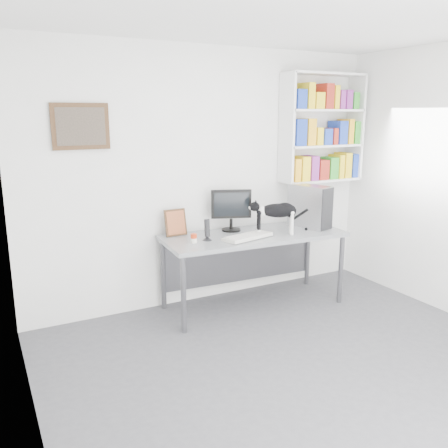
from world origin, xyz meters
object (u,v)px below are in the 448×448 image
object	(u,v)px
speaker	(207,229)
leaning_print	(176,222)
keyboard	(248,237)
cat	(277,218)
pc_tower	(310,206)
monitor	(231,210)
bookshelf	(322,128)
desk	(253,270)
soup_can	(194,238)

from	to	relation	value
speaker	leaning_print	distance (m)	0.38
keyboard	cat	world-z (taller)	cat
pc_tower	monitor	bearing A→B (deg)	149.42
bookshelf	desk	distance (m)	1.84
bookshelf	soup_can	size ratio (longest dim) A/B	13.78
desk	keyboard	xyz separation A→B (m)	(-0.16, -0.13, 0.42)
monitor	soup_can	bearing A→B (deg)	-133.54
keyboard	pc_tower	world-z (taller)	pc_tower
desk	leaning_print	xyz separation A→B (m)	(-0.75, 0.32, 0.54)
monitor	speaker	world-z (taller)	monitor
bookshelf	cat	distance (m)	1.33
desk	leaning_print	bearing A→B (deg)	160.43
bookshelf	pc_tower	xyz separation A→B (m)	(-0.39, -0.32, -0.83)
bookshelf	cat	bearing A→B (deg)	-154.52
bookshelf	keyboard	size ratio (longest dim) A/B	2.37
desk	keyboard	world-z (taller)	keyboard
bookshelf	speaker	xyz separation A→B (m)	(-1.63, -0.31, -0.95)
monitor	leaning_print	size ratio (longest dim) A/B	1.59
speaker	cat	distance (m)	0.75
desk	monitor	size ratio (longest dim) A/B	4.20
cat	bookshelf	bearing A→B (deg)	52.88
keyboard	cat	size ratio (longest dim) A/B	0.95
keyboard	speaker	bearing A→B (deg)	148.59
keyboard	speaker	world-z (taller)	speaker
desk	pc_tower	world-z (taller)	pc_tower
leaning_print	soup_can	size ratio (longest dim) A/B	3.16
keyboard	leaning_print	bearing A→B (deg)	129.90
keyboard	speaker	distance (m)	0.42
keyboard	leaning_print	distance (m)	0.75
speaker	soup_can	size ratio (longest dim) A/B	2.47
bookshelf	leaning_print	size ratio (longest dim) A/B	4.36
monitor	leaning_print	bearing A→B (deg)	-166.71
desk	pc_tower	xyz separation A→B (m)	(0.70, -0.01, 0.63)
bookshelf	keyboard	xyz separation A→B (m)	(-1.25, -0.44, -1.04)
monitor	cat	xyz separation A→B (m)	(0.34, -0.35, -0.06)
pc_tower	bookshelf	bearing A→B (deg)	24.96
monitor	pc_tower	xyz separation A→B (m)	(0.85, -0.25, 0.00)
monitor	speaker	size ratio (longest dim) A/B	2.04
bookshelf	desk	size ratio (longest dim) A/B	0.65
monitor	cat	size ratio (longest dim) A/B	0.83
desk	speaker	bearing A→B (deg)	-176.29
leaning_print	soup_can	xyz separation A→B (m)	(0.05, -0.35, -0.10)
desk	keyboard	distance (m)	0.46
bookshelf	cat	xyz separation A→B (m)	(-0.89, -0.43, -0.89)
speaker	soup_can	world-z (taller)	speaker
cat	speaker	bearing A→B (deg)	-161.56
monitor	pc_tower	bearing A→B (deg)	5.02
monitor	soup_can	world-z (taller)	monitor
keyboard	leaning_print	world-z (taller)	leaning_print
desk	monitor	world-z (taller)	monitor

